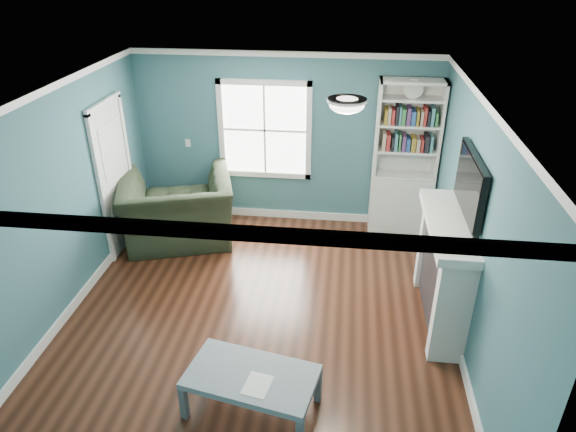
# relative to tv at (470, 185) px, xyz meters

# --- Properties ---
(floor) EXTENTS (5.00, 5.00, 0.00)m
(floor) POSITION_rel_tv_xyz_m (-2.20, -0.20, -1.72)
(floor) COLOR black
(floor) RESTS_ON ground
(room_walls) EXTENTS (5.00, 5.00, 5.00)m
(room_walls) POSITION_rel_tv_xyz_m (-2.20, -0.20, -0.14)
(room_walls) COLOR #336569
(room_walls) RESTS_ON ground
(trim) EXTENTS (4.50, 5.00, 2.60)m
(trim) POSITION_rel_tv_xyz_m (-2.20, -0.20, -0.49)
(trim) COLOR white
(trim) RESTS_ON ground
(window) EXTENTS (1.40, 0.06, 1.50)m
(window) POSITION_rel_tv_xyz_m (-2.50, 2.29, -0.27)
(window) COLOR white
(window) RESTS_ON room_walls
(bookshelf) EXTENTS (0.90, 0.35, 2.31)m
(bookshelf) POSITION_rel_tv_xyz_m (-0.43, 2.10, -0.80)
(bookshelf) COLOR silver
(bookshelf) RESTS_ON ground
(fireplace) EXTENTS (0.44, 1.58, 1.30)m
(fireplace) POSITION_rel_tv_xyz_m (-0.12, 0.00, -1.09)
(fireplace) COLOR black
(fireplace) RESTS_ON ground
(tv) EXTENTS (0.06, 1.10, 0.65)m
(tv) POSITION_rel_tv_xyz_m (0.00, 0.00, 0.00)
(tv) COLOR black
(tv) RESTS_ON fireplace
(door) EXTENTS (0.12, 0.98, 2.17)m
(door) POSITION_rel_tv_xyz_m (-4.42, 1.20, -0.65)
(door) COLOR silver
(door) RESTS_ON ground
(ceiling_fixture) EXTENTS (0.38, 0.38, 0.15)m
(ceiling_fixture) POSITION_rel_tv_xyz_m (-1.30, -0.10, 0.82)
(ceiling_fixture) COLOR white
(ceiling_fixture) RESTS_ON room_walls
(light_switch) EXTENTS (0.08, 0.01, 0.12)m
(light_switch) POSITION_rel_tv_xyz_m (-3.70, 2.28, -0.52)
(light_switch) COLOR white
(light_switch) RESTS_ON room_walls
(recliner) EXTENTS (1.76, 1.41, 1.34)m
(recliner) POSITION_rel_tv_xyz_m (-3.65, 1.40, -1.05)
(recliner) COLOR black
(recliner) RESTS_ON ground
(coffee_table) EXTENTS (1.29, 0.87, 0.43)m
(coffee_table) POSITION_rel_tv_xyz_m (-2.03, -1.57, -1.35)
(coffee_table) COLOR #505860
(coffee_table) RESTS_ON ground
(paper_sheet) EXTENTS (0.27, 0.32, 0.00)m
(paper_sheet) POSITION_rel_tv_xyz_m (-1.95, -1.69, -1.29)
(paper_sheet) COLOR white
(paper_sheet) RESTS_ON coffee_table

